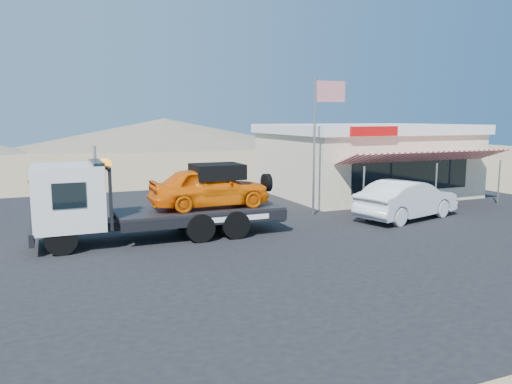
# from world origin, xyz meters

# --- Properties ---
(ground) EXTENTS (120.00, 120.00, 0.00)m
(ground) POSITION_xyz_m (0.00, 0.00, 0.00)
(ground) COLOR #A08B5B
(ground) RESTS_ON ground
(asphalt_lot) EXTENTS (32.00, 24.00, 0.02)m
(asphalt_lot) POSITION_xyz_m (2.00, 3.00, 0.01)
(asphalt_lot) COLOR black
(asphalt_lot) RESTS_ON ground
(tow_truck) EXTENTS (8.58, 2.54, 2.87)m
(tow_truck) POSITION_xyz_m (-2.61, 2.81, 1.54)
(tow_truck) COLOR black
(tow_truck) RESTS_ON asphalt_lot
(white_sedan) EXTENTS (5.33, 3.01, 1.66)m
(white_sedan) POSITION_xyz_m (7.93, 2.18, 0.85)
(white_sedan) COLOR silver
(white_sedan) RESTS_ON asphalt_lot
(jerky_store) EXTENTS (10.40, 9.97, 3.90)m
(jerky_store) POSITION_xyz_m (10.50, 8.97, 1.99)
(jerky_store) COLOR #C4B494
(jerky_store) RESTS_ON asphalt_lot
(flagpole) EXTENTS (1.55, 0.10, 6.00)m
(flagpole) POSITION_xyz_m (4.93, 4.50, 3.76)
(flagpole) COLOR #99999E
(flagpole) RESTS_ON asphalt_lot
(distant_hills) EXTENTS (126.00, 48.00, 4.20)m
(distant_hills) POSITION_xyz_m (-9.77, 55.14, 1.89)
(distant_hills) COLOR #726B59
(distant_hills) RESTS_ON ground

